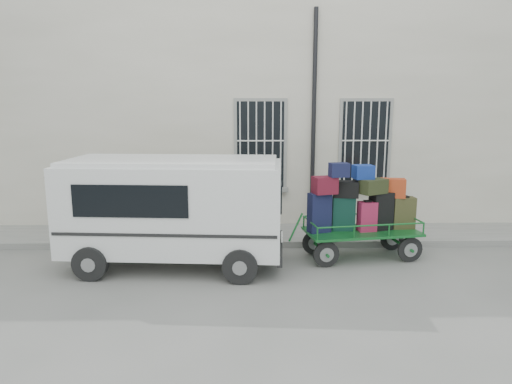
{
  "coord_description": "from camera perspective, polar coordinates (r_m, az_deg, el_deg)",
  "views": [
    {
      "loc": [
        -0.75,
        -8.75,
        3.26
      ],
      "look_at": [
        -0.55,
        1.0,
        1.39
      ],
      "focal_mm": 32.0,
      "sensor_mm": 36.0,
      "label": 1
    }
  ],
  "objects": [
    {
      "name": "sidewalk",
      "position": [
        11.42,
        2.67,
        -5.37
      ],
      "size": [
        24.0,
        1.7,
        0.15
      ],
      "primitive_type": "cube",
      "color": "slate",
      "rests_on": "ground"
    },
    {
      "name": "van",
      "position": [
        9.35,
        -10.25,
        -1.65
      ],
      "size": [
        4.52,
        2.26,
        2.21
      ],
      "rotation": [
        0.0,
        0.0,
        -0.07
      ],
      "color": "silver",
      "rests_on": "ground"
    },
    {
      "name": "building",
      "position": [
        14.27,
        1.89,
        9.77
      ],
      "size": [
        24.0,
        5.15,
        6.0
      ],
      "color": "beige",
      "rests_on": "ground"
    },
    {
      "name": "luggage_cart",
      "position": [
        9.95,
        12.97,
        -2.37
      ],
      "size": [
        2.86,
        1.43,
        2.09
      ],
      "rotation": [
        0.0,
        0.0,
        0.15
      ],
      "color": "black",
      "rests_on": "ground"
    },
    {
      "name": "ground",
      "position": [
        9.36,
        3.55,
        -9.56
      ],
      "size": [
        80.0,
        80.0,
        0.0
      ],
      "primitive_type": "plane",
      "color": "slate",
      "rests_on": "ground"
    }
  ]
}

